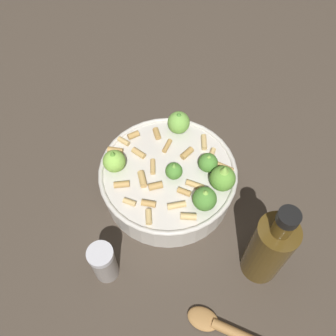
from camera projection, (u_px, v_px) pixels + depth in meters
ground_plane at (168, 189)px, 0.72m from camera, size 2.40×2.40×0.00m
cooking_pan at (169, 178)px, 0.69m from camera, size 0.26×0.26×0.12m
pepper_shaker at (104, 263)px, 0.59m from camera, size 0.04×0.04×0.09m
olive_oil_bottle at (269, 249)px, 0.57m from camera, size 0.06×0.06×0.20m
wooden_spoon at (243, 336)px, 0.57m from camera, size 0.21×0.10×0.02m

